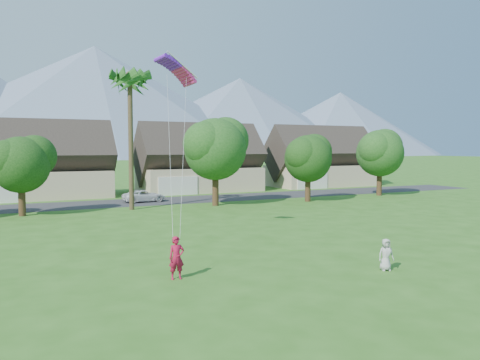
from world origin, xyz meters
TOP-DOWN VIEW (x-y plane):
  - ground at (0.00, 0.00)m, footprint 500.00×500.00m
  - street at (0.00, 34.00)m, footprint 90.00×7.00m
  - kite_flyer at (-5.28, 5.26)m, footprint 0.71×0.49m
  - watcher at (3.80, 2.47)m, footprint 0.82×0.66m
  - parked_car at (0.51, 34.00)m, footprint 4.56×2.44m
  - mountain_ridge at (10.40, 260.00)m, footprint 540.00×240.00m
  - houses_row at (0.49, 42.99)m, footprint 72.75×8.19m
  - tree_row at (-1.14, 27.92)m, footprint 62.27×6.67m
  - fan_palm at (-2.00, 28.50)m, footprint 3.00×3.00m
  - parafoil_kite at (-2.65, 13.08)m, footprint 2.82×1.34m

SIDE VIEW (x-z plane):
  - ground at x=0.00m, z-range 0.00..0.00m
  - street at x=0.00m, z-range 0.00..0.01m
  - parked_car at x=0.51m, z-range 0.00..1.22m
  - watcher at x=3.80m, z-range 0.00..1.47m
  - kite_flyer at x=-5.28m, z-range 0.00..1.85m
  - houses_row at x=0.49m, z-range -0.99..7.87m
  - tree_row at x=-1.14m, z-range 0.66..9.11m
  - parafoil_kite at x=-2.65m, z-range 10.04..10.54m
  - fan_palm at x=-2.00m, z-range 4.90..18.70m
  - mountain_ridge at x=10.40m, z-range -5.93..64.07m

